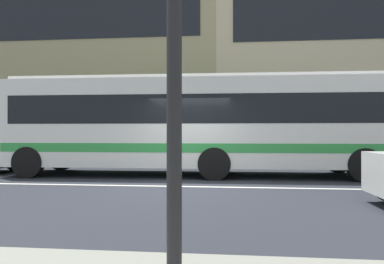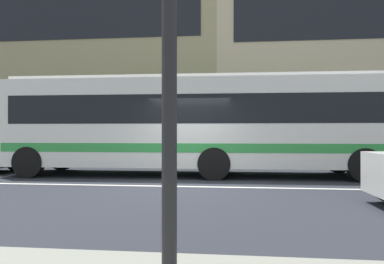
{
  "view_description": "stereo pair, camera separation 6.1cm",
  "coord_description": "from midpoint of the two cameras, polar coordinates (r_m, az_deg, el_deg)",
  "views": [
    {
      "loc": [
        1.12,
        -9.16,
        1.45
      ],
      "look_at": [
        -0.07,
        2.78,
        1.47
      ],
      "focal_mm": 32.16,
      "sensor_mm": 36.0,
      "label": 1
    },
    {
      "loc": [
        1.18,
        -9.15,
        1.45
      ],
      "look_at": [
        -0.07,
        2.78,
        1.47
      ],
      "focal_mm": 32.16,
      "sensor_mm": 36.0,
      "label": 2
    }
  ],
  "objects": [
    {
      "name": "ground_plane",
      "position": [
        9.34,
        -1.17,
        -9.04
      ],
      "size": [
        160.0,
        160.0,
        0.0
      ],
      "primitive_type": "plane",
      "color": "#2A2D36"
    },
    {
      "name": "lane_centre_line",
      "position": [
        9.34,
        -1.17,
        -9.01
      ],
      "size": [
        60.0,
        0.16,
        0.01
      ],
      "primitive_type": "cube",
      "color": "silver",
      "rests_on": "ground_plane"
    },
    {
      "name": "hedge_row_far",
      "position": [
        15.52,
        1.34,
        -3.8
      ],
      "size": [
        23.17,
        1.1,
        0.9
      ],
      "primitive_type": "cube",
      "color": "#326E33",
      "rests_on": "ground_plane"
    },
    {
      "name": "apartment_block_left",
      "position": [
        26.47,
        -19.48,
        11.76
      ],
      "size": [
        21.15,
        10.46,
        13.77
      ],
      "color": "tan",
      "rests_on": "ground_plane"
    },
    {
      "name": "transit_bus",
      "position": [
        11.69,
        0.17,
        1.67
      ],
      "size": [
        12.38,
        2.71,
        3.29
      ],
      "color": "white",
      "rests_on": "ground_plane"
    }
  ]
}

